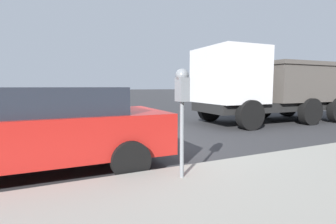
# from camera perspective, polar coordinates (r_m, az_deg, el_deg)

# --- Properties ---
(ground_plane) EXTENTS (220.00, 220.00, 0.00)m
(ground_plane) POSITION_cam_1_polar(r_m,az_deg,el_deg) (6.42, -9.22, -7.98)
(ground_plane) COLOR #333335
(parking_meter) EXTENTS (0.21, 0.19, 1.59)m
(parking_meter) POSITION_cam_1_polar(r_m,az_deg,el_deg) (3.76, 3.09, 3.77)
(parking_meter) COLOR gray
(parking_meter) RESTS_ON sidewalk
(car_red) EXTENTS (2.22, 4.48, 1.49)m
(car_red) POSITION_cam_1_polar(r_m,az_deg,el_deg) (5.00, -26.44, -3.10)
(car_red) COLOR #B21E19
(car_red) RESTS_ON ground_plane
(dump_truck) EXTENTS (3.01, 6.71, 2.94)m
(dump_truck) POSITION_cam_1_polar(r_m,az_deg,el_deg) (11.79, 21.72, 5.40)
(dump_truck) COLOR black
(dump_truck) RESTS_ON ground_plane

